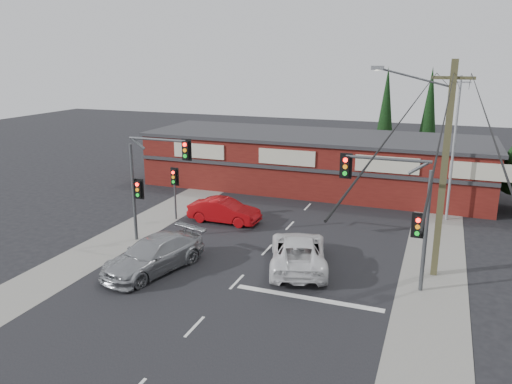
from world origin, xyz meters
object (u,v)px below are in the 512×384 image
(utility_pole, at_px, (441,164))
(white_suv, at_px, (298,252))
(shop_building, at_px, (314,161))
(red_sedan, at_px, (224,211))
(silver_suv, at_px, (154,255))

(utility_pole, bearing_deg, white_suv, -167.32)
(shop_building, distance_m, utility_pole, 17.15)
(red_sedan, bearing_deg, utility_pole, -105.10)
(red_sedan, distance_m, shop_building, 10.94)
(silver_suv, relative_size, shop_building, 0.21)
(shop_building, bearing_deg, silver_suv, -100.16)
(white_suv, distance_m, utility_pole, 7.85)
(white_suv, height_order, shop_building, shop_building)
(red_sedan, relative_size, utility_pole, 0.45)
(silver_suv, distance_m, red_sedan, 7.90)
(red_sedan, bearing_deg, shop_building, -15.44)
(white_suv, bearing_deg, utility_pole, 176.06)
(silver_suv, height_order, red_sedan, silver_suv)
(silver_suv, height_order, utility_pole, utility_pole)
(white_suv, relative_size, red_sedan, 1.27)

